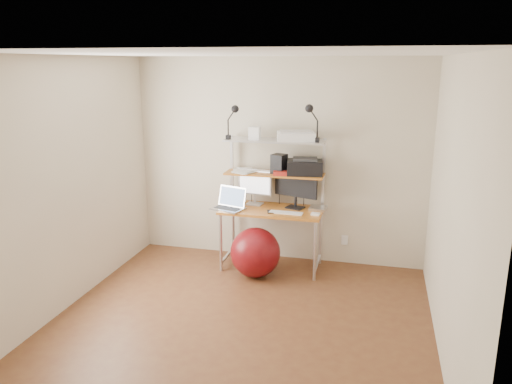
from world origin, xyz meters
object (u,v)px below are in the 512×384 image
at_px(monitor_silver, 255,184).
at_px(laptop, 230,204).
at_px(monitor_black, 296,185).
at_px(exercise_ball, 255,252).
at_px(printer, 305,167).

bearing_deg(monitor_silver, laptop, -126.88).
height_order(monitor_black, exercise_ball, monitor_black).
xyz_separation_m(monitor_silver, printer, (0.61, -0.02, 0.25)).
distance_m(monitor_black, printer, 0.25).
xyz_separation_m(monitor_black, laptop, (-0.75, -0.22, -0.22)).
bearing_deg(laptop, printer, 33.06).
height_order(monitor_silver, laptop, monitor_silver).
relative_size(monitor_silver, printer, 1.05).
bearing_deg(printer, monitor_black, -179.08).
bearing_deg(exercise_ball, laptop, 150.94).
bearing_deg(monitor_black, exercise_ball, -114.13).
height_order(printer, exercise_ball, printer).
bearing_deg(exercise_ball, monitor_silver, 104.68).
xyz_separation_m(monitor_silver, laptop, (-0.24, -0.26, -0.20)).
xyz_separation_m(monitor_black, printer, (0.10, 0.02, 0.23)).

